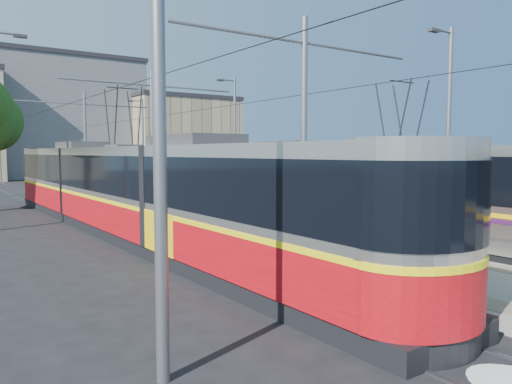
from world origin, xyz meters
TOP-DOWN VIEW (x-y plane):
  - platform at (0.00, 17.00)m, footprint 4.00×50.00m
  - tactile_strip_left at (-1.45, 17.00)m, footprint 0.70×50.00m
  - tactile_strip_right at (1.45, 17.00)m, footprint 0.70×50.00m
  - rails at (0.00, 17.00)m, footprint 8.71×70.00m
  - tram_left at (-3.60, 14.19)m, footprint 2.43×28.53m
  - tram_right at (3.60, 7.17)m, footprint 2.43×30.78m
  - catenary at (0.00, 14.15)m, footprint 9.20×70.00m
  - street_lamps at (-0.00, 21.00)m, footprint 15.18×38.22m
  - shelter at (0.10, 16.47)m, footprint 0.87×1.09m
  - building_centre at (6.00, 64.00)m, footprint 18.36×14.28m
  - building_right at (20.00, 58.00)m, footprint 14.28×10.20m

SIDE VIEW (x-z plane):
  - rails at x=0.00m, z-range 0.00..0.03m
  - platform at x=0.00m, z-range 0.00..0.30m
  - tactile_strip_left at x=-1.45m, z-range 0.30..0.31m
  - tactile_strip_right at x=1.45m, z-range 0.30..0.31m
  - shelter at x=0.10m, z-range 0.35..2.46m
  - tram_left at x=-3.60m, z-range -1.04..4.46m
  - tram_right at x=3.60m, z-range -0.89..4.61m
  - street_lamps at x=0.00m, z-range 0.18..8.18m
  - catenary at x=0.00m, z-range 1.02..8.02m
  - building_right at x=20.00m, z-range 0.01..10.59m
  - building_centre at x=6.00m, z-range 0.01..15.05m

